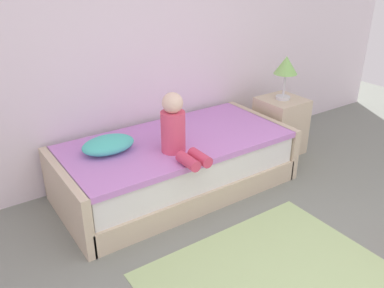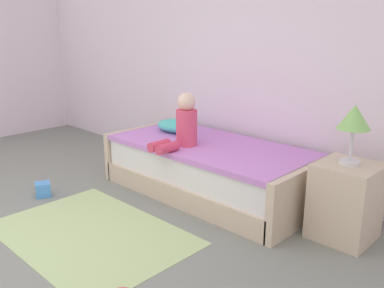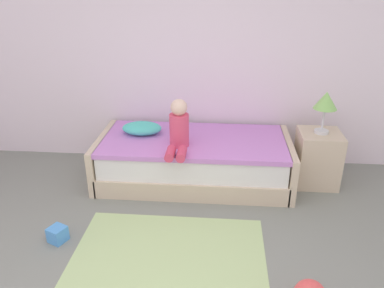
{
  "view_description": "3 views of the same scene",
  "coord_description": "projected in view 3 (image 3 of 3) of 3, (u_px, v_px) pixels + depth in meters",
  "views": [
    {
      "loc": [
        -1.6,
        -0.75,
        1.98
      ],
      "look_at": [
        0.11,
        1.75,
        0.55
      ],
      "focal_mm": 37.86,
      "sensor_mm": 36.0,
      "label": 1
    },
    {
      "loc": [
        2.64,
        -0.88,
        1.59
      ],
      "look_at": [
        0.11,
        1.75,
        0.55
      ],
      "focal_mm": 38.73,
      "sensor_mm": 36.0,
      "label": 2
    },
    {
      "loc": [
        0.4,
        -1.79,
        2.15
      ],
      "look_at": [
        0.11,
        1.75,
        0.55
      ],
      "focal_mm": 35.69,
      "sensor_mm": 36.0,
      "label": 3
    }
  ],
  "objects": [
    {
      "name": "area_rug",
      "position": [
        169.0,
        255.0,
        3.17
      ],
      "size": [
        1.6,
        1.1,
        0.01
      ],
      "primitive_type": "cube",
      "color": "#B2D189",
      "rests_on": "ground"
    },
    {
      "name": "wall_rear",
      "position": [
        189.0,
        40.0,
        4.31
      ],
      "size": [
        7.2,
        0.1,
        2.9
      ],
      "primitive_type": "cube",
      "color": "white",
      "rests_on": "ground"
    },
    {
      "name": "child_figure",
      "position": [
        179.0,
        129.0,
        3.86
      ],
      "size": [
        0.2,
        0.51,
        0.5
      ],
      "color": "#E04C6B",
      "rests_on": "bed"
    },
    {
      "name": "toy_block",
      "position": [
        58.0,
        234.0,
        3.32
      ],
      "size": [
        0.18,
        0.18,
        0.14
      ],
      "primitive_type": "cube",
      "rotation": [
        0.0,
        0.0,
        2.71
      ],
      "color": "#4C99E5",
      "rests_on": "ground"
    },
    {
      "name": "table_lamp",
      "position": [
        326.0,
        102.0,
        3.9
      ],
      "size": [
        0.24,
        0.24,
        0.45
      ],
      "color": "silver",
      "rests_on": "nightstand"
    },
    {
      "name": "nightstand",
      "position": [
        317.0,
        158.0,
        4.16
      ],
      "size": [
        0.44,
        0.44,
        0.6
      ],
      "primitive_type": "cube",
      "color": "beige",
      "rests_on": "ground"
    },
    {
      "name": "pillow",
      "position": [
        142.0,
        128.0,
        4.25
      ],
      "size": [
        0.44,
        0.3,
        0.13
      ],
      "primitive_type": "ellipsoid",
      "color": "#4CCCBC",
      "rests_on": "bed"
    },
    {
      "name": "bed",
      "position": [
        194.0,
        160.0,
        4.25
      ],
      "size": [
        2.11,
        1.0,
        0.5
      ],
      "color": "beige",
      "rests_on": "ground"
    }
  ]
}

